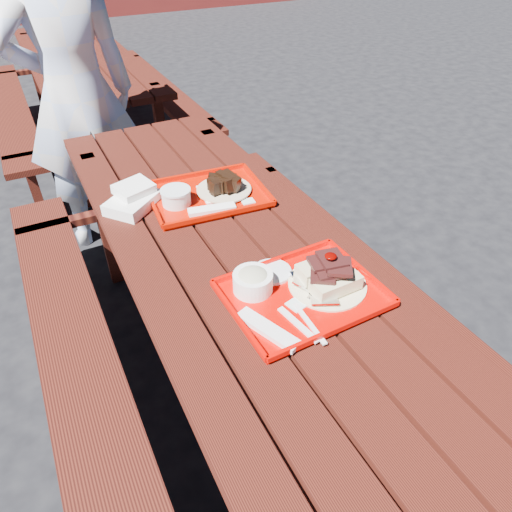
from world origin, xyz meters
name	(u,v)px	position (x,y,z in m)	size (l,w,h in m)	color
ground	(240,385)	(0.00, 0.00, 0.00)	(60.00, 60.00, 0.00)	black
picnic_table_near	(237,290)	(0.00, 0.00, 0.56)	(1.41, 2.40, 0.75)	#43150C
picnic_table_far	(84,80)	(0.00, 2.80, 0.56)	(1.41, 2.40, 0.75)	#43150C
near_tray	(299,285)	(0.07, -0.29, 0.78)	(0.45, 0.38, 0.14)	#CD0500
far_tray	(206,194)	(0.04, 0.35, 0.77)	(0.48, 0.39, 0.08)	#B50E00
white_cloth	(133,198)	(-0.23, 0.42, 0.78)	(0.24, 0.24, 0.08)	white
person	(76,96)	(-0.24, 1.43, 0.88)	(0.64, 0.42, 1.76)	#B9CBF4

